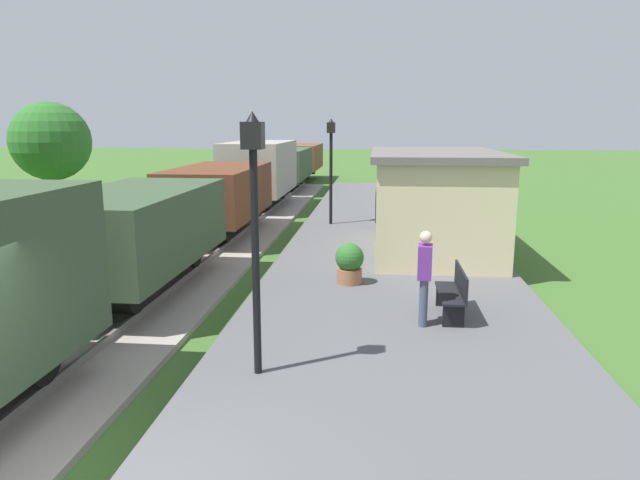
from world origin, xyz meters
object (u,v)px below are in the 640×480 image
Objects in this scene: potted_planter at (349,263)px; lamp_post_far at (331,152)px; freight_train at (239,185)px; tree_field_left at (51,142)px; station_hut at (434,201)px; person_waiting at (424,274)px; bench_down_platform at (417,207)px; bench_near_hut at (454,292)px; lamp_post_near at (254,197)px.

lamp_post_far is at bearing 97.92° from potted_planter.
tree_field_left is (-7.93, 1.03, 1.55)m from freight_train.
lamp_post_far reaches higher than station_hut.
person_waiting is at bearing -60.58° from potted_planter.
freight_train reaches higher than bench_down_platform.
bench_down_platform is 3.97m from lamp_post_far.
station_hut is 3.39× the size of person_waiting.
freight_train reaches higher than person_waiting.
person_waiting is 10.66m from lamp_post_far.
person_waiting is 2.99m from potted_planter.
freight_train is 26.13× the size of bench_near_hut.
bench_down_platform is (-0.12, 5.39, -0.93)m from station_hut.
person_waiting is at bearing -138.10° from bench_near_hut.
bench_down_platform is (6.68, 0.36, -0.78)m from freight_train.
station_hut is 1.57× the size of lamp_post_far.
lamp_post_near is (-3.23, -8.44, 1.15)m from station_hut.
lamp_post_near is at bearing -137.96° from bench_near_hut.
station_hut reaches higher than bench_near_hut.
person_waiting is 1.87× the size of potted_planter.
station_hut is 5.47m from bench_down_platform.
person_waiting is at bearing -61.48° from freight_train.
freight_train is at bearing 104.84° from lamp_post_near.
freight_train is 13.99m from lamp_post_near.
lamp_post_near reaches higher than freight_train.
station_hut is 6.23m from person_waiting.
lamp_post_near is 1.00× the size of lamp_post_far.
lamp_post_far is 11.67m from tree_field_left.
tree_field_left is at bearing 177.40° from bench_down_platform.
tree_field_left is (-14.01, 12.23, 1.87)m from person_waiting.
tree_field_left is (-14.61, 0.66, 2.33)m from bench_down_platform.
tree_field_left reaches higher than freight_train.
bench_near_hut is (6.68, -10.66, -0.78)m from freight_train.
station_hut is at bearing 69.06° from lamp_post_near.
person_waiting is (6.08, -11.20, -0.32)m from freight_train.
freight_train is 3.92m from lamp_post_far.
person_waiting is 0.46× the size of lamp_post_near.
lamp_post_far is at bearing 90.00° from lamp_post_near.
bench_near_hut is at bearing -132.05° from person_waiting.
bench_down_platform is 14.81m from tree_field_left.
station_hut is 6.33× the size of potted_planter.
bench_near_hut is 2.89m from potted_planter.
bench_down_platform is at bearing 77.17° from potted_planter.
tree_field_left is at bearing 157.66° from station_hut.
lamp_post_far is at bearing -70.13° from person_waiting.
freight_train is 6.74m from bench_down_platform.
freight_train is 6.76× the size of station_hut.
station_hut is 9.11m from lamp_post_near.
bench_down_platform is at bearing 3.12° from freight_train.
freight_train is 42.79× the size of potted_planter.
person_waiting is at bearing -76.19° from lamp_post_far.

